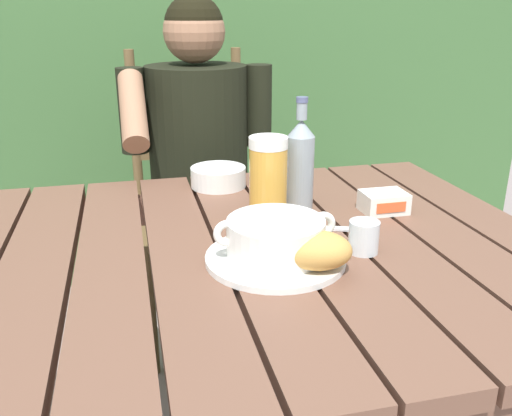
# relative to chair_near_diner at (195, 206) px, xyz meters

# --- Properties ---
(dining_table) EXTENTS (1.22, 0.98, 0.75)m
(dining_table) POSITION_rel_chair_near_diner_xyz_m (0.00, -0.93, 0.16)
(dining_table) COLOR brown
(dining_table) RESTS_ON ground_plane
(hedge_backdrop) EXTENTS (3.40, 0.84, 1.92)m
(hedge_backdrop) POSITION_rel_chair_near_diner_xyz_m (0.05, 0.76, 0.32)
(hedge_backdrop) COLOR #3E6635
(hedge_backdrop) RESTS_ON ground_plane
(chair_near_diner) EXTENTS (0.42, 0.46, 1.06)m
(chair_near_diner) POSITION_rel_chair_near_diner_xyz_m (0.00, 0.00, 0.00)
(chair_near_diner) COLOR brown
(chair_near_diner) RESTS_ON ground_plane
(person_eating) EXTENTS (0.48, 0.47, 1.23)m
(person_eating) POSITION_rel_chair_near_diner_xyz_m (-0.00, -0.20, 0.22)
(person_eating) COLOR black
(person_eating) RESTS_ON ground_plane
(serving_plate) EXTENTS (0.26, 0.26, 0.01)m
(serving_plate) POSITION_rel_chair_near_diner_xyz_m (0.03, -1.01, 0.26)
(serving_plate) COLOR white
(serving_plate) RESTS_ON dining_table
(soup_bowl) EXTENTS (0.23, 0.18, 0.08)m
(soup_bowl) POSITION_rel_chair_near_diner_xyz_m (0.03, -1.01, 0.30)
(soup_bowl) COLOR white
(soup_bowl) RESTS_ON serving_plate
(bread_roll) EXTENTS (0.15, 0.13, 0.07)m
(bread_roll) POSITION_rel_chair_near_diner_xyz_m (0.08, -1.08, 0.30)
(bread_roll) COLOR #C78F45
(bread_roll) RESTS_ON serving_plate
(beer_glass) EXTENTS (0.09, 0.09, 0.18)m
(beer_glass) POSITION_rel_chair_near_diner_xyz_m (0.07, -0.79, 0.34)
(beer_glass) COLOR gold
(beer_glass) RESTS_ON dining_table
(beer_bottle) EXTENTS (0.06, 0.06, 0.26)m
(beer_bottle) POSITION_rel_chair_near_diner_xyz_m (0.16, -0.75, 0.36)
(beer_bottle) COLOR gray
(beer_bottle) RESTS_ON dining_table
(water_glass_small) EXTENTS (0.06, 0.06, 0.06)m
(water_glass_small) POSITION_rel_chair_near_diner_xyz_m (0.20, -1.02, 0.28)
(water_glass_small) COLOR silver
(water_glass_small) RESTS_ON dining_table
(butter_tub) EXTENTS (0.10, 0.08, 0.05)m
(butter_tub) POSITION_rel_chair_near_diner_xyz_m (0.34, -0.82, 0.27)
(butter_tub) COLOR white
(butter_tub) RESTS_ON dining_table
(table_knife) EXTENTS (0.15, 0.07, 0.01)m
(table_knife) POSITION_rel_chair_near_diner_xyz_m (0.15, -0.88, 0.25)
(table_knife) COLOR silver
(table_knife) RESTS_ON dining_table
(diner_bowl) EXTENTS (0.14, 0.14, 0.05)m
(diner_bowl) POSITION_rel_chair_near_diner_xyz_m (-0.00, -0.55, 0.28)
(diner_bowl) COLOR white
(diner_bowl) RESTS_ON dining_table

